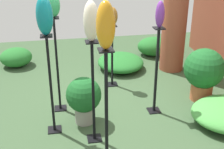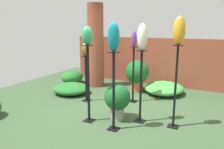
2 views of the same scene
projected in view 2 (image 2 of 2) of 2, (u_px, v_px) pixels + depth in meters
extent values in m
plane|color=#385133|center=(113.00, 111.00, 5.04)|extent=(8.00, 8.00, 0.00)
cube|color=brown|center=(151.00, 61.00, 7.25)|extent=(5.60, 0.12, 1.54)
cylinder|color=brown|center=(96.00, 46.00, 6.89)|extent=(0.50, 0.50, 2.60)
cube|color=black|center=(133.00, 101.00, 5.65)|extent=(0.20, 0.20, 0.01)
cube|color=black|center=(133.00, 75.00, 5.50)|extent=(0.04, 0.04, 1.42)
cube|color=black|center=(134.00, 47.00, 5.35)|extent=(0.16, 0.16, 0.02)
cube|color=black|center=(87.00, 100.00, 5.71)|extent=(0.20, 0.20, 0.01)
cube|color=black|center=(86.00, 79.00, 5.58)|extent=(0.04, 0.04, 1.18)
cube|color=black|center=(85.00, 56.00, 5.46)|extent=(0.16, 0.16, 0.02)
cube|color=black|center=(114.00, 129.00, 4.13)|extent=(0.20, 0.20, 0.01)
cube|color=black|center=(114.00, 92.00, 3.97)|extent=(0.04, 0.04, 1.47)
cube|color=black|center=(114.00, 52.00, 3.81)|extent=(0.16, 0.16, 0.02)
cube|color=black|center=(173.00, 126.00, 4.23)|extent=(0.20, 0.20, 0.01)
cube|color=black|center=(175.00, 87.00, 4.07)|extent=(0.04, 0.04, 1.58)
cube|color=black|center=(178.00, 45.00, 3.90)|extent=(0.16, 0.16, 0.02)
cube|color=black|center=(140.00, 121.00, 4.47)|extent=(0.20, 0.20, 0.01)
cube|color=black|center=(141.00, 87.00, 4.31)|extent=(0.04, 0.04, 1.46)
cube|color=black|center=(142.00, 51.00, 4.15)|extent=(0.16, 0.16, 0.02)
cube|color=black|center=(89.00, 120.00, 4.50)|extent=(0.20, 0.20, 0.01)
cube|color=black|center=(88.00, 84.00, 4.33)|extent=(0.04, 0.04, 1.55)
cube|color=black|center=(87.00, 46.00, 4.16)|extent=(0.16, 0.16, 0.02)
ellipsoid|color=#6B2D8C|center=(134.00, 39.00, 5.31)|extent=(0.13, 0.13, 0.39)
ellipsoid|color=brown|center=(85.00, 49.00, 5.42)|extent=(0.20, 0.20, 0.33)
ellipsoid|color=#0F727A|center=(114.00, 37.00, 3.76)|extent=(0.21, 0.22, 0.51)
ellipsoid|color=orange|center=(179.00, 30.00, 3.84)|extent=(0.21, 0.20, 0.51)
ellipsoid|color=beige|center=(142.00, 37.00, 4.10)|extent=(0.19, 0.19, 0.50)
ellipsoid|color=#2D9356|center=(87.00, 36.00, 4.12)|extent=(0.20, 0.22, 0.36)
cylinder|color=gray|center=(117.00, 113.00, 4.57)|extent=(0.29, 0.29, 0.25)
sphere|color=#195923|center=(117.00, 97.00, 4.50)|extent=(0.54, 0.54, 0.54)
cylinder|color=#B25B38|center=(137.00, 86.00, 6.55)|extent=(0.37, 0.37, 0.29)
sphere|color=#195923|center=(137.00, 72.00, 6.45)|extent=(0.69, 0.69, 0.69)
ellipsoid|color=#236B28|center=(71.00, 89.00, 6.29)|extent=(1.07, 0.98, 0.30)
ellipsoid|color=#479942|center=(164.00, 88.00, 6.30)|extent=(1.10, 1.25, 0.32)
ellipsoid|color=#236B28|center=(72.00, 77.00, 7.42)|extent=(0.68, 0.79, 0.43)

